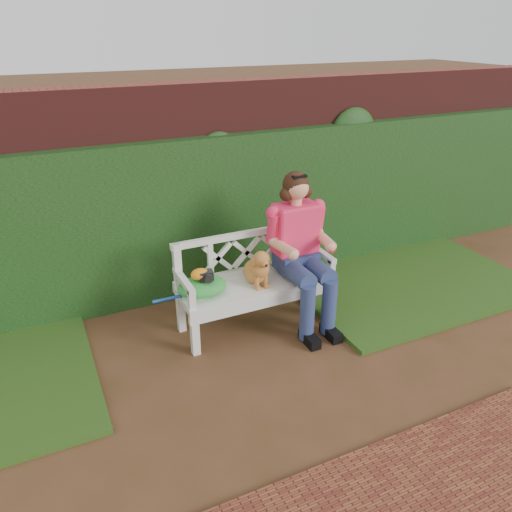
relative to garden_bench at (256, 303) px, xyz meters
name	(u,v)px	position (x,y,z in m)	size (l,w,h in m)	color
ground	(246,384)	(-0.47, -0.79, -0.24)	(60.00, 60.00, 0.00)	#452D16
brick_wall	(171,193)	(-0.47, 1.11, 0.86)	(10.00, 0.30, 2.20)	#59201E
ivy_hedge	(179,222)	(-0.47, 0.89, 0.61)	(10.00, 0.18, 1.70)	#2D6222
grass_right	(402,279)	(1.93, 0.11, -0.21)	(2.60, 2.00, 0.05)	#16330E
garden_bench	(256,303)	(0.00, 0.00, 0.00)	(1.58, 0.60, 0.48)	white
seated_woman	(297,248)	(0.43, -0.02, 0.52)	(0.64, 0.86, 1.52)	red
dog	(257,266)	(-0.01, -0.04, 0.43)	(0.25, 0.34, 0.38)	#B5714D
tennis_racket	(195,293)	(-0.60, 0.01, 0.25)	(0.62, 0.26, 0.03)	silver
green_bag	(202,286)	(-0.54, -0.01, 0.32)	(0.45, 0.35, 0.15)	#2F7A37
camera_item	(206,275)	(-0.51, -0.04, 0.44)	(0.13, 0.09, 0.08)	black
baseball_glove	(200,274)	(-0.56, -0.01, 0.45)	(0.17, 0.12, 0.11)	orange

